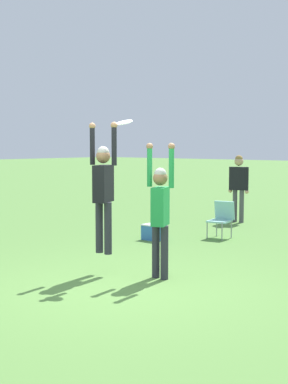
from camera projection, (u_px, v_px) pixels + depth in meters
name	position (u px, v px, depth m)	size (l,w,h in m)	color
ground_plane	(123.00, 285.00, 7.80)	(120.00, 120.00, 0.00)	#56843D
person_jumping	(103.00, 185.00, 8.34)	(0.58, 0.47, 2.06)	#2D2D38
person_defending	(160.00, 208.00, 8.10)	(0.53, 0.42, 2.07)	#2D2D38
frisbee	(124.00, 122.00, 8.21)	(0.27, 0.26, 0.09)	white
camping_chair_3	(222.00, 217.00, 11.72)	(0.52, 0.56, 0.81)	gray
person_spectator_near	(239.00, 182.00, 14.07)	(0.60, 0.32, 1.78)	#4C4C51
cooler_box	(154.00, 232.00, 11.52)	(0.46, 0.36, 0.34)	#336BB7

